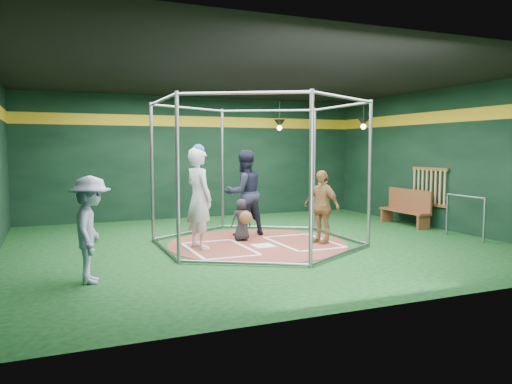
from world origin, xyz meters
name	(u,v)px	position (x,y,z in m)	size (l,w,h in m)	color
room_shell	(258,161)	(0.00, 0.01, 1.75)	(10.10, 9.10, 3.53)	#0C3512
clay_disc	(258,244)	(0.00, 0.00, 0.01)	(3.80, 3.80, 0.01)	brown
home_plate	(263,246)	(0.00, -0.30, 0.02)	(0.43, 0.43, 0.01)	white
batter_box_left	(219,249)	(-0.95, -0.25, 0.02)	(1.17, 1.77, 0.01)	white
batter_box_right	(303,242)	(0.95, -0.25, 0.02)	(1.17, 1.77, 0.01)	white
batting_cage	(258,173)	(0.00, 0.00, 1.50)	(4.05, 4.67, 3.00)	gray
bat_rack	(429,187)	(4.93, 0.40, 1.05)	(0.07, 1.25, 0.98)	brown
pendant_lamp_near	(279,124)	(2.20, 3.60, 2.74)	(0.34, 0.34, 0.90)	black
pendant_lamp_far	(363,122)	(4.00, 2.00, 2.74)	(0.34, 0.34, 0.90)	black
batter_figure	(199,197)	(-1.29, -0.01, 1.05)	(0.65, 0.84, 2.09)	silver
visitor_leopard	(321,207)	(1.30, -0.42, 0.79)	(0.91, 0.38, 1.55)	tan
catcher_figure	(242,219)	(-0.19, 0.42, 0.48)	(0.46, 0.55, 0.92)	black
umpire	(244,193)	(0.09, 1.04, 1.00)	(0.96, 0.75, 1.97)	black
bystander_blue	(91,230)	(-3.50, -1.85, 0.81)	(1.04, 0.60, 1.62)	#8C9BB9
dugout_bench	(407,207)	(4.62, 0.87, 0.49)	(0.38, 1.64, 0.96)	brown
steel_railing	(465,210)	(4.55, -1.18, 0.65)	(0.05, 1.13, 0.98)	gray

